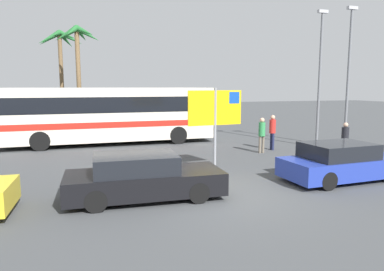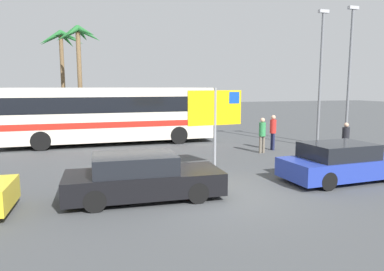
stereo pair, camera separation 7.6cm
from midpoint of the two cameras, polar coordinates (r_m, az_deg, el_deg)
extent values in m
plane|color=#424447|center=(10.79, 5.07, -9.58)|extent=(120.00, 120.00, 0.00)
cube|color=silver|center=(20.41, -12.82, 3.45)|extent=(11.73, 2.44, 2.90)
cube|color=black|center=(20.38, -12.86, 5.00)|extent=(11.26, 2.46, 0.84)
cube|color=red|center=(20.46, -12.77, 2.04)|extent=(11.61, 2.46, 0.32)
cylinder|color=black|center=(22.20, -3.57, 0.80)|extent=(1.00, 0.28, 1.00)
cylinder|color=black|center=(20.10, -2.06, 0.07)|extent=(1.00, 0.28, 1.00)
cylinder|color=black|center=(21.65, -22.59, 0.02)|extent=(1.00, 0.28, 1.00)
cylinder|color=black|center=(19.49, -23.14, -0.82)|extent=(1.00, 0.28, 1.00)
cube|color=silver|center=(23.79, -13.37, 4.04)|extent=(11.73, 2.44, 2.90)
cube|color=black|center=(23.76, -13.41, 5.36)|extent=(11.26, 2.46, 0.84)
cube|color=gold|center=(23.83, -13.33, 2.82)|extent=(11.61, 2.46, 0.32)
cylinder|color=black|center=(25.49, -5.29, 1.70)|extent=(1.00, 0.28, 1.00)
cylinder|color=black|center=(23.37, -4.15, 1.15)|extent=(1.00, 0.28, 1.00)
cylinder|color=black|center=(24.99, -21.81, 1.04)|extent=(1.00, 0.28, 1.00)
cylinder|color=black|center=(22.83, -22.20, 0.42)|extent=(1.00, 0.28, 1.00)
cylinder|color=gray|center=(13.35, 3.87, 0.84)|extent=(0.11, 0.11, 3.20)
cube|color=yellow|center=(13.27, 3.90, 4.48)|extent=(2.20, 0.26, 1.30)
cube|color=#1447A8|center=(13.63, 6.94, 6.09)|extent=(0.44, 0.11, 0.44)
cube|color=#23389E|center=(13.37, 23.40, -4.64)|extent=(4.43, 1.99, 0.64)
cube|color=black|center=(13.09, 22.70, -2.27)|extent=(2.33, 1.75, 0.52)
cylinder|color=black|center=(14.92, 24.97, -4.20)|extent=(0.61, 0.18, 0.60)
cylinder|color=black|center=(13.17, 16.56, -5.31)|extent=(0.61, 0.18, 0.60)
cylinder|color=black|center=(11.92, 21.33, -6.91)|extent=(0.61, 0.18, 0.60)
cube|color=black|center=(10.40, -7.49, -7.50)|extent=(4.56, 1.99, 0.64)
cube|color=black|center=(10.24, -9.04, -4.45)|extent=(2.40, 1.75, 0.52)
cylinder|color=black|center=(11.47, -1.06, -6.93)|extent=(0.61, 0.19, 0.60)
cylinder|color=black|center=(9.95, 1.22, -9.26)|extent=(0.61, 0.19, 0.60)
cylinder|color=black|center=(11.17, -15.17, -7.63)|extent=(0.61, 0.19, 0.60)
cylinder|color=black|center=(9.60, -15.20, -10.20)|extent=(0.61, 0.19, 0.60)
cylinder|color=#1E2347|center=(18.70, 12.88, -0.91)|extent=(0.13, 0.13, 0.87)
cylinder|color=#1E2347|center=(18.55, 13.13, -1.00)|extent=(0.13, 0.13, 0.87)
cylinder|color=red|center=(18.52, 13.08, 1.44)|extent=(0.32, 0.32, 0.69)
sphere|color=tan|center=(18.48, 13.13, 2.87)|extent=(0.24, 0.24, 0.24)
cylinder|color=#706656|center=(17.60, 11.11, -1.46)|extent=(0.13, 0.13, 0.84)
cylinder|color=#706656|center=(17.70, 11.60, -1.42)|extent=(0.13, 0.13, 0.84)
cylinder|color=#338E4C|center=(17.54, 11.42, 0.99)|extent=(0.32, 0.32, 0.67)
sphere|color=tan|center=(17.50, 11.46, 2.44)|extent=(0.23, 0.23, 0.23)
cylinder|color=#1E2347|center=(17.70, 23.73, -2.02)|extent=(0.13, 0.13, 0.79)
cylinder|color=#1E2347|center=(17.55, 23.45, -2.09)|extent=(0.13, 0.13, 0.79)
cylinder|color=black|center=(17.53, 23.71, 0.21)|extent=(0.32, 0.32, 0.62)
sphere|color=tan|center=(17.48, 23.79, 1.57)|extent=(0.21, 0.21, 0.21)
cylinder|color=slate|center=(20.00, 20.10, 8.14)|extent=(0.14, 0.14, 6.97)
cube|color=#B2B2B7|center=(20.37, 20.60, 18.27)|extent=(0.56, 0.20, 0.16)
cylinder|color=slate|center=(20.39, 24.12, 8.12)|extent=(0.14, 0.14, 7.12)
cube|color=#B2B2B7|center=(20.77, 24.71, 18.25)|extent=(0.56, 0.20, 0.16)
cylinder|color=brown|center=(30.60, -20.05, 8.17)|extent=(0.32, 0.32, 7.28)
cone|color=#23662D|center=(30.96, -18.74, 14.62)|extent=(1.94, 0.74, 1.20)
cone|color=#23662D|center=(31.49, -19.45, 14.32)|extent=(1.40, 1.78, 1.33)
cone|color=#23662D|center=(31.74, -20.49, 14.53)|extent=(0.66, 1.97, 1.03)
cone|color=#23662D|center=(31.13, -21.81, 14.30)|extent=(1.90, 1.01, 1.33)
cone|color=#23662D|center=(30.61, -21.87, 14.40)|extent=(1.89, 1.01, 1.34)
cone|color=#23662D|center=(29.99, -20.87, 15.05)|extent=(0.87, 1.99, 0.92)
cone|color=#23662D|center=(30.18, -19.26, 14.99)|extent=(1.62, 1.73, 1.00)
cylinder|color=brown|center=(26.91, -17.58, 8.23)|extent=(0.32, 0.32, 7.13)
cone|color=#23662D|center=(27.30, -16.23, 15.39)|extent=(1.79, 0.72, 1.18)
cone|color=#23662D|center=(27.90, -17.21, 15.30)|extent=(1.11, 1.80, 1.08)
cone|color=#23662D|center=(27.90, -18.76, 15.44)|extent=(1.26, 1.78, 0.90)
cone|color=#23662D|center=(27.30, -19.47, 15.15)|extent=(1.77, 0.75, 1.27)
cone|color=#23662D|center=(26.44, -18.60, 15.68)|extent=(1.10, 1.80, 1.08)
cone|color=#23662D|center=(26.57, -16.70, 15.79)|extent=(1.50, 1.63, 1.01)
camera|label=1|loc=(0.04, -89.85, 0.02)|focal=33.00mm
camera|label=2|loc=(0.04, 90.15, -0.02)|focal=33.00mm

